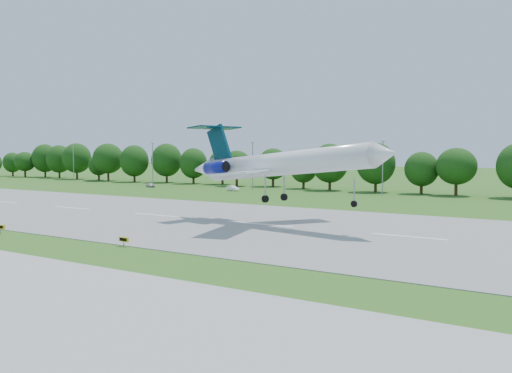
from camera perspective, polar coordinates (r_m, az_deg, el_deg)
ground at (r=73.92m, az=-23.42°, el=-4.57°), size 600.00×600.00×0.00m
runway at (r=89.91m, az=-9.96°, el=-2.87°), size 400.00×45.00×0.08m
tree_line at (r=145.54m, az=8.43°, el=2.07°), size 288.40×8.40×10.40m
light_poles at (r=137.68m, az=5.73°, el=2.06°), size 175.90×0.25×12.19m
airliner at (r=76.39m, az=1.95°, el=2.32°), size 34.15×24.52×10.77m
taxi_sign_centre at (r=76.54m, az=-24.22°, el=-3.72°), size 1.53×0.43×1.07m
taxi_sign_right at (r=62.14m, az=-13.09°, el=-5.19°), size 1.43×0.25×1.00m
service_vehicle_a at (r=141.76m, az=-2.35°, el=-0.18°), size 4.11×2.33×1.28m
service_vehicle_b at (r=158.03m, az=-10.52°, el=0.14°), size 3.78×2.43×1.20m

